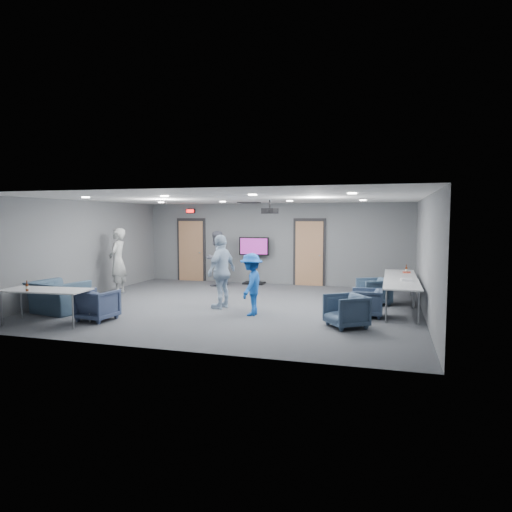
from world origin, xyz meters
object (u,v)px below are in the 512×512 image
(chair_front_b, at_px, (58,297))
(table_front_left, at_px, (45,291))
(bottle_front, at_px, (27,287))
(projector, at_px, (270,211))
(person_b, at_px, (216,258))
(tv_stand, at_px, (254,257))
(chair_right_c, at_px, (346,311))
(person_a, at_px, (118,261))
(person_c, at_px, (222,271))
(chair_front_a, at_px, (97,305))
(table_right_b, at_px, (402,285))
(bottle_right, at_px, (406,270))
(table_right_a, at_px, (400,275))
(person_d, at_px, (251,284))
(chair_right_b, at_px, (366,303))
(chair_right_a, at_px, (374,291))

(chair_front_b, distance_m, table_front_left, 1.17)
(bottle_front, distance_m, projector, 6.07)
(person_b, distance_m, tv_stand, 1.30)
(chair_right_c, distance_m, projector, 3.99)
(table_front_left, bearing_deg, person_a, 95.77)
(person_c, relative_size, chair_front_a, 2.45)
(person_a, bearing_deg, table_right_b, 73.86)
(chair_front_a, xyz_separation_m, projector, (2.97, 3.41, 2.07))
(chair_front_a, distance_m, bottle_right, 7.89)
(table_right_a, relative_size, table_right_b, 0.97)
(person_d, height_order, chair_right_b, person_d)
(chair_front_b, bearing_deg, person_d, -155.77)
(person_d, bearing_deg, person_b, -150.15)
(chair_front_a, relative_size, chair_front_b, 0.64)
(chair_right_c, xyz_separation_m, table_right_a, (1.10, 3.46, 0.35))
(table_right_a, bearing_deg, person_b, 79.24)
(person_d, distance_m, bottle_right, 4.57)
(person_c, height_order, chair_front_b, person_c)
(person_c, height_order, person_d, person_c)
(person_d, relative_size, projector, 3.36)
(table_right_a, distance_m, projector, 3.89)
(person_c, xyz_separation_m, table_right_a, (4.22, 2.31, -0.22))
(bottle_front, bearing_deg, person_b, 75.39)
(person_d, bearing_deg, chair_right_a, 127.54)
(person_c, height_order, bottle_front, person_c)
(person_c, xyz_separation_m, chair_front_b, (-3.47, -1.61, -0.53))
(person_b, relative_size, chair_right_b, 2.60)
(person_a, height_order, tv_stand, person_a)
(bottle_front, height_order, projector, projector)
(table_right_b, relative_size, projector, 4.61)
(table_front_left, bearing_deg, person_c, 36.78)
(person_a, bearing_deg, chair_right_c, 60.49)
(person_a, relative_size, bottle_front, 8.63)
(chair_right_c, bearing_deg, projector, -173.31)
(person_d, xyz_separation_m, table_right_a, (3.29, 2.88, -0.02))
(bottle_right, relative_size, tv_stand, 0.15)
(chair_front_b, distance_m, bottle_front, 1.43)
(chair_front_b, bearing_deg, table_right_a, -142.01)
(chair_front_b, height_order, projector, projector)
(table_front_left, bearing_deg, chair_right_c, 8.74)
(person_c, relative_size, table_front_left, 0.97)
(chair_right_a, relative_size, bottle_right, 3.14)
(person_c, xyz_separation_m, chair_right_c, (3.12, -1.15, -0.57))
(chair_right_b, bearing_deg, bottle_right, 157.61)
(person_b, xyz_separation_m, bottle_right, (5.85, -0.96, -0.08))
(person_a, height_order, chair_right_b, person_a)
(chair_right_a, height_order, chair_right_b, chair_right_a)
(person_a, xyz_separation_m, chair_right_b, (7.10, -1.10, -0.65))
(bottle_right, relative_size, projector, 0.56)
(tv_stand, bearing_deg, table_right_a, -21.56)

